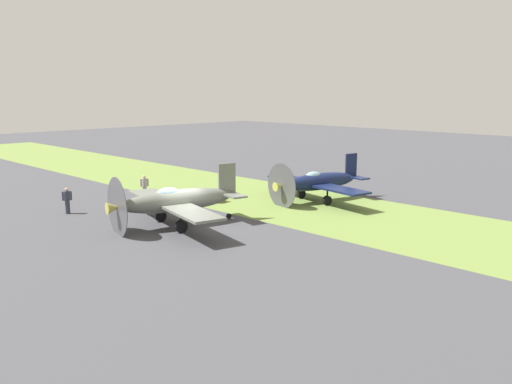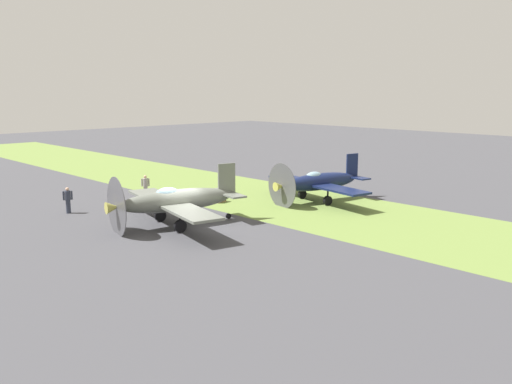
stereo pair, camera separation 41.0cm
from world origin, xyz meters
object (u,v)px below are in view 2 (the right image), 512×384
Objects in this scene: airplane_wingman at (318,182)px; ground_crew_mechanic at (68,200)px; ground_crew_chief at (146,186)px; supply_crate at (217,198)px; airplane_lead at (175,201)px.

ground_crew_mechanic is at bearing 69.51° from airplane_wingman.
ground_crew_chief is 1.00× the size of ground_crew_mechanic.
ground_crew_chief reaches higher than supply_crate.
airplane_lead reaches higher than airplane_wingman.
airplane_wingman is at bearing -9.97° from ground_crew_mechanic.
airplane_lead is 11.60× the size of supply_crate.
airplane_lead is at bearing 94.65° from airplane_wingman.
airplane_lead is 8.36m from ground_crew_mechanic.
airplane_lead is 9.33m from ground_crew_chief.
airplane_lead is 6.04× the size of ground_crew_chief.
airplane_lead is at bearing -47.25° from ground_crew_mechanic.
airplane_wingman is (-1.21, -11.82, -0.10)m from airplane_lead.
ground_crew_chief is 1.92× the size of supply_crate.
ground_crew_chief is 6.60m from ground_crew_mechanic.
airplane_lead is at bearing -83.00° from ground_crew_chief.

